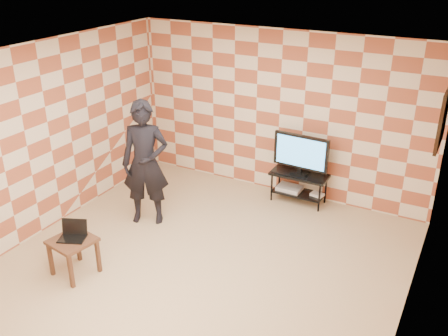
% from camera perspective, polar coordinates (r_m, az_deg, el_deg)
% --- Properties ---
extents(floor, '(5.00, 5.00, 0.00)m').
position_cam_1_polar(floor, '(6.71, -2.46, -10.88)').
color(floor, tan).
rests_on(floor, ground).
extents(wall_back, '(5.00, 0.02, 2.70)m').
position_cam_1_polar(wall_back, '(8.13, 6.35, 6.16)').
color(wall_back, beige).
rests_on(wall_back, ground).
extents(wall_front, '(5.00, 0.02, 2.70)m').
position_cam_1_polar(wall_front, '(4.38, -19.97, -12.45)').
color(wall_front, beige).
rests_on(wall_front, ground).
extents(wall_left, '(0.02, 5.00, 2.70)m').
position_cam_1_polar(wall_left, '(7.54, -19.31, 3.41)').
color(wall_left, beige).
rests_on(wall_left, ground).
extents(wall_right, '(0.02, 5.00, 2.70)m').
position_cam_1_polar(wall_right, '(5.34, 21.22, -5.59)').
color(wall_right, beige).
rests_on(wall_right, ground).
extents(ceiling, '(5.00, 5.00, 0.02)m').
position_cam_1_polar(ceiling, '(5.61, -2.96, 12.30)').
color(ceiling, white).
rests_on(ceiling, wall_back).
extents(wall_art, '(0.04, 0.72, 0.72)m').
position_cam_1_polar(wall_art, '(6.55, 23.76, 5.22)').
color(wall_art, black).
rests_on(wall_art, wall_right).
extents(tv_stand, '(0.91, 0.41, 0.50)m').
position_cam_1_polar(tv_stand, '(8.12, 8.57, -1.51)').
color(tv_stand, black).
rests_on(tv_stand, floor).
extents(tv, '(0.90, 0.18, 0.65)m').
position_cam_1_polar(tv, '(7.91, 8.78, 1.72)').
color(tv, black).
rests_on(tv, tv_stand).
extents(dvd_player, '(0.40, 0.29, 0.06)m').
position_cam_1_polar(dvd_player, '(8.24, 7.49, -2.29)').
color(dvd_player, '#B4B4B6').
rests_on(dvd_player, tv_stand).
extents(game_console, '(0.22, 0.18, 0.04)m').
position_cam_1_polar(game_console, '(8.12, 10.60, -2.99)').
color(game_console, silver).
rests_on(game_console, tv_stand).
extents(side_table, '(0.57, 0.57, 0.50)m').
position_cam_1_polar(side_table, '(6.59, -16.89, -8.49)').
color(side_table, '#3B2315').
rests_on(side_table, floor).
extents(laptop, '(0.40, 0.36, 0.22)m').
position_cam_1_polar(laptop, '(6.56, -16.85, -7.20)').
color(laptop, black).
rests_on(laptop, side_table).
extents(person, '(0.81, 0.70, 1.88)m').
position_cam_1_polar(person, '(7.34, -8.98, 0.53)').
color(person, black).
rests_on(person, floor).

